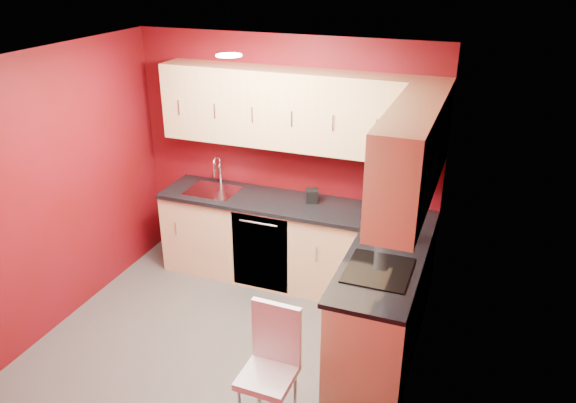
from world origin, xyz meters
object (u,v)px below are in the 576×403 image
Objects in this scene: sink at (213,187)px; dining_chair at (267,371)px; paper_towel at (384,223)px; napkin_holder at (312,196)px; coffee_maker at (372,198)px; microwave at (401,185)px.

dining_chair is (1.40, -1.90, -0.48)m from sink.
napkin_holder is at bearing 147.29° from paper_towel.
dining_chair is at bearing -110.10° from coffee_maker.
microwave is 1.46× the size of sink.
microwave reaches higher than dining_chair.
sink is 2.41m from dining_chair.
microwave reaches higher than coffee_maker.
coffee_maker is 2.03m from dining_chair.
dining_chair is (0.33, -1.98, -0.51)m from napkin_holder.
napkin_holder is at bearing 101.10° from dining_chair.
paper_towel is at bearing 72.33° from dining_chair.
microwave is at bearing -25.60° from sink.
sink is at bearing 127.95° from dining_chair.
paper_towel is at bearing 109.27° from microwave.
paper_towel is at bearing -32.71° from napkin_holder.
coffee_maker is 0.52m from paper_towel.
coffee_maker reaches higher than dining_chair.
paper_towel is (1.90, -0.46, 0.12)m from sink.
sink is 0.56× the size of dining_chair.
dining_chair is (-0.50, -1.44, -0.60)m from paper_towel.
microwave is at bearing -79.72° from coffee_maker.
napkin_holder is (1.07, 0.07, 0.03)m from sink.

